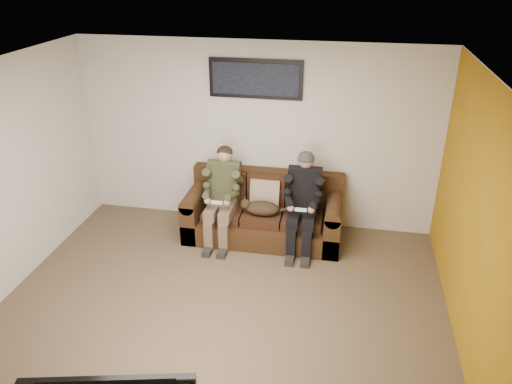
% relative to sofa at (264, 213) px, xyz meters
% --- Properties ---
extents(floor, '(5.00, 5.00, 0.00)m').
position_rel_sofa_xyz_m(floor, '(-0.19, -1.83, -0.33)').
color(floor, brown).
rests_on(floor, ground).
extents(ceiling, '(5.00, 5.00, 0.00)m').
position_rel_sofa_xyz_m(ceiling, '(-0.19, -1.83, 2.27)').
color(ceiling, silver).
rests_on(ceiling, ground).
extents(wall_back, '(5.00, 0.00, 5.00)m').
position_rel_sofa_xyz_m(wall_back, '(-0.19, 0.42, 0.97)').
color(wall_back, beige).
rests_on(wall_back, ground).
extents(wall_right, '(0.00, 4.50, 4.50)m').
position_rel_sofa_xyz_m(wall_right, '(2.31, -1.83, 0.97)').
color(wall_right, beige).
rests_on(wall_right, ground).
extents(accent_wall_right, '(0.00, 4.50, 4.50)m').
position_rel_sofa_xyz_m(accent_wall_right, '(2.30, -1.83, 0.97)').
color(accent_wall_right, '#A17110').
rests_on(accent_wall_right, ground).
extents(sofa, '(2.12, 0.91, 0.87)m').
position_rel_sofa_xyz_m(sofa, '(0.00, 0.00, 0.00)').
color(sofa, '#382211').
rests_on(sofa, ground).
extents(throw_pillow, '(0.40, 0.19, 0.40)m').
position_rel_sofa_xyz_m(throw_pillow, '(0.00, 0.04, 0.29)').
color(throw_pillow, '#A08268').
rests_on(throw_pillow, sofa).
extents(throw_blanket, '(0.43, 0.21, 0.08)m').
position_rel_sofa_xyz_m(throw_blanket, '(-0.64, 0.27, 0.54)').
color(throw_blanket, '#C5BA91').
rests_on(throw_blanket, sofa).
extents(person_left, '(0.51, 0.87, 1.28)m').
position_rel_sofa_xyz_m(person_left, '(-0.54, -0.18, 0.39)').
color(person_left, brown).
rests_on(person_left, sofa).
extents(person_right, '(0.51, 0.86, 1.29)m').
position_rel_sofa_xyz_m(person_right, '(0.54, -0.18, 0.39)').
color(person_right, black).
rests_on(person_right, sofa).
extents(cat, '(0.66, 0.26, 0.24)m').
position_rel_sofa_xyz_m(cat, '(-0.01, -0.22, 0.20)').
color(cat, '#402E19').
rests_on(cat, sofa).
extents(framed_poster, '(1.25, 0.05, 0.52)m').
position_rel_sofa_xyz_m(framed_poster, '(-0.20, 0.39, 1.77)').
color(framed_poster, black).
rests_on(framed_poster, wall_back).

